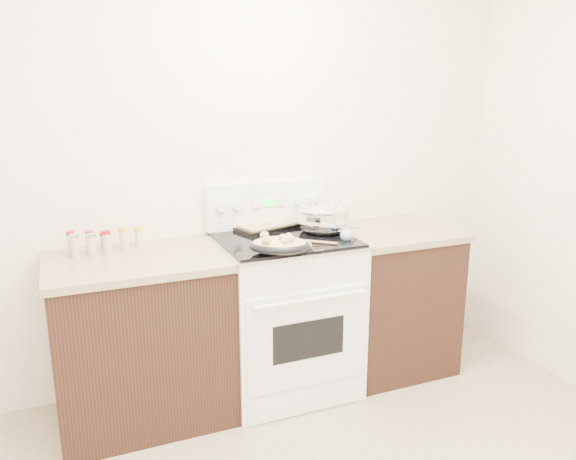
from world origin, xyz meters
name	(u,v)px	position (x,y,z in m)	size (l,w,h in m)	color
room_shell	(358,115)	(0.00, 0.00, 1.70)	(4.10, 3.60, 2.75)	white
counter_left	(142,338)	(-0.48, 1.43, 0.46)	(0.93, 0.67, 0.92)	black
counter_right	(389,298)	(1.08, 1.43, 0.46)	(0.73, 0.67, 0.92)	black
kitchen_range	(284,311)	(0.35, 1.42, 0.49)	(0.78, 0.73, 1.22)	white
mixing_bowl	(324,219)	(0.62, 1.46, 1.02)	(0.34, 0.34, 0.19)	silver
roasting_pan	(279,245)	(0.21, 1.14, 0.99)	(0.39, 0.34, 0.11)	black
baking_sheet	(266,224)	(0.34, 1.70, 0.96)	(0.49, 0.41, 0.06)	black
wooden_spoon	(311,244)	(0.41, 1.19, 0.95)	(0.20, 0.18, 0.04)	tan
blue_ladle	(347,234)	(0.66, 1.25, 0.97)	(0.21, 0.19, 0.09)	#7AA6B6
spice_jars	(102,241)	(-0.64, 1.59, 0.98)	(0.40, 0.14, 0.13)	#BFB28C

